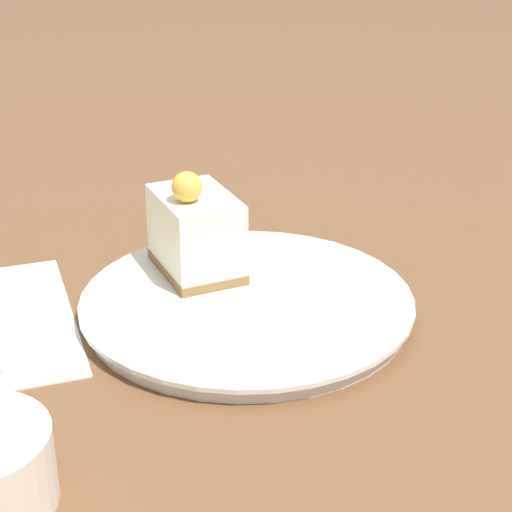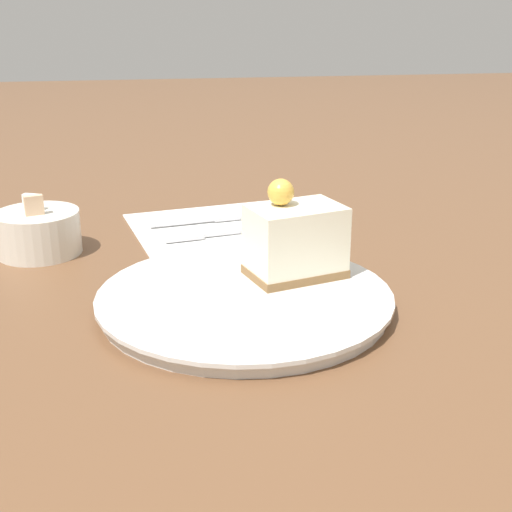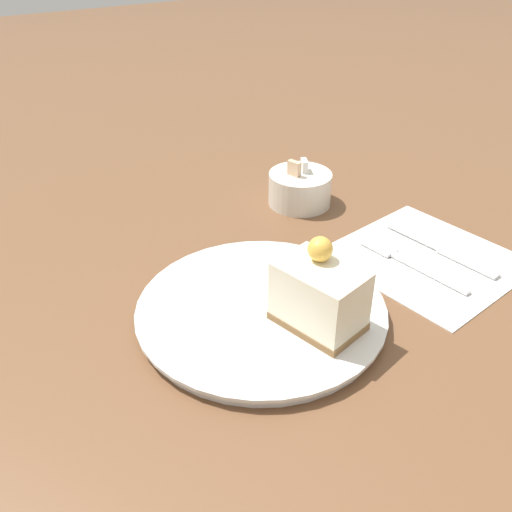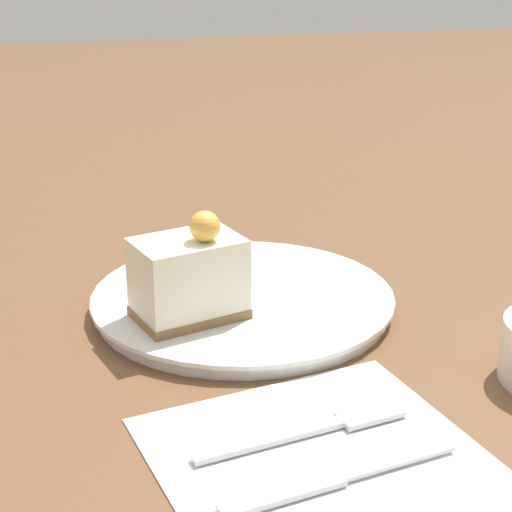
{
  "view_description": "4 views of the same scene",
  "coord_description": "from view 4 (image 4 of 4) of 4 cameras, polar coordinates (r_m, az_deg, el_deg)",
  "views": [
    {
      "loc": [
        0.08,
        0.61,
        0.34
      ],
      "look_at": [
        -0.01,
        0.0,
        0.06
      ],
      "focal_mm": 60.0,
      "sensor_mm": 36.0,
      "label": 1
    },
    {
      "loc": [
        -0.61,
        0.08,
        0.27
      ],
      "look_at": [
        0.01,
        -0.03,
        0.04
      ],
      "focal_mm": 50.0,
      "sensor_mm": 36.0,
      "label": 2
    },
    {
      "loc": [
        -0.26,
        -0.44,
        0.4
      ],
      "look_at": [
        -0.0,
        0.0,
        0.07
      ],
      "focal_mm": 40.0,
      "sensor_mm": 36.0,
      "label": 3
    },
    {
      "loc": [
        0.69,
        -0.18,
        0.33
      ],
      "look_at": [
        -0.02,
        0.0,
        0.05
      ],
      "focal_mm": 60.0,
      "sensor_mm": 36.0,
      "label": 4
    }
  ],
  "objects": [
    {
      "name": "ground_plane",
      "position": [
        0.78,
        0.23,
        -3.68
      ],
      "size": [
        4.0,
        4.0,
        0.0
      ],
      "primitive_type": "plane",
      "color": "brown"
    },
    {
      "name": "plate",
      "position": [
        0.78,
        -0.89,
        -2.96
      ],
      "size": [
        0.28,
        0.28,
        0.02
      ],
      "color": "silver",
      "rests_on": "ground_plane"
    },
    {
      "name": "knife",
      "position": [
        0.55,
        4.29,
        -14.89
      ],
      "size": [
        0.04,
        0.17,
        0.0
      ],
      "rotation": [
        0.0,
        0.0,
        0.18
      ],
      "color": "silver",
      "rests_on": "napkin"
    },
    {
      "name": "napkin",
      "position": [
        0.58,
        4.32,
        -13.29
      ],
      "size": [
        0.24,
        0.24,
        0.0
      ],
      "rotation": [
        0.0,
        0.0,
        0.18
      ],
      "color": "white",
      "rests_on": "ground_plane"
    },
    {
      "name": "fork",
      "position": [
        0.61,
        4.27,
        -11.32
      ],
      "size": [
        0.04,
        0.16,
        0.0
      ],
      "rotation": [
        0.0,
        0.0,
        0.18
      ],
      "color": "silver",
      "rests_on": "napkin"
    },
    {
      "name": "cake_slice",
      "position": [
        0.72,
        -4.48,
        -1.38
      ],
      "size": [
        0.08,
        0.1,
        0.1
      ],
      "rotation": [
        0.0,
        0.0,
        0.27
      ],
      "color": "olive",
      "rests_on": "plate"
    }
  ]
}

